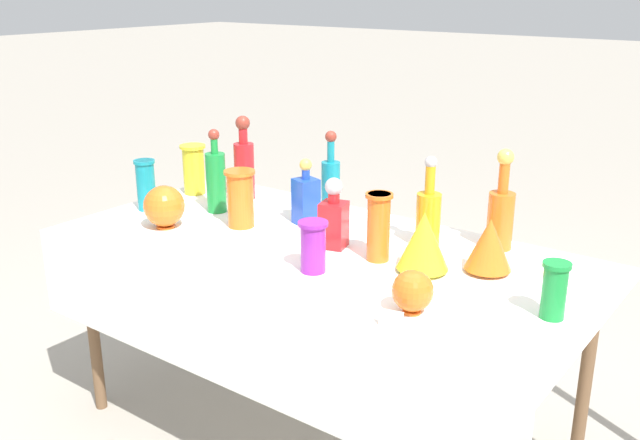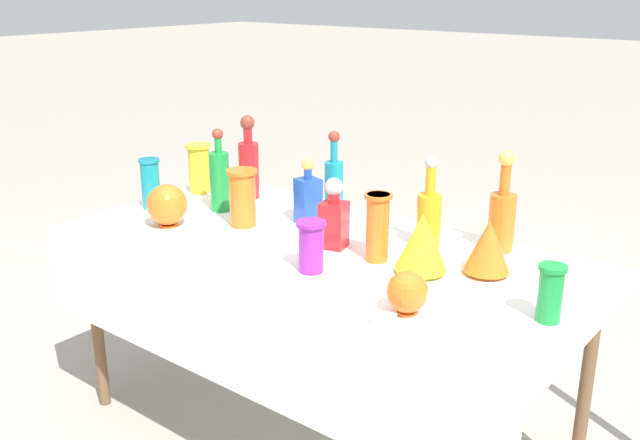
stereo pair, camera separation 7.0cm
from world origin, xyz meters
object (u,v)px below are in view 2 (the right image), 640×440
object	(u,v)px
tall_bottle_3	(220,178)
slender_vase_5	(551,291)
tall_bottle_2	(249,164)
tall_bottle_0	(334,182)
tall_bottle_4	(502,214)
slender_vase_0	(378,225)
slender_vase_1	(150,182)
round_bowl_1	(167,205)
fluted_vase_0	(488,246)
square_decanter_1	(334,218)
round_bowl_0	(407,292)
slender_vase_3	(199,167)
fluted_vase_1	(422,242)
square_decanter_0	(308,198)
slender_vase_4	(243,196)
tall_bottle_1	(429,216)
slender_vase_2	(311,244)

from	to	relation	value
tall_bottle_3	slender_vase_5	world-z (taller)	tall_bottle_3
tall_bottle_2	tall_bottle_0	bearing A→B (deg)	8.65
tall_bottle_4	slender_vase_0	distance (m)	0.43
slender_vase_1	round_bowl_1	world-z (taller)	slender_vase_1
tall_bottle_4	fluted_vase_0	xyz separation A→B (m)	(0.06, -0.22, -0.04)
tall_bottle_2	round_bowl_1	size ratio (longest dim) A/B	2.18
square_decanter_1	round_bowl_0	xyz separation A→B (m)	(0.47, -0.29, -0.04)
tall_bottle_0	slender_vase_0	bearing A→B (deg)	-37.15
slender_vase_3	fluted_vase_1	world-z (taller)	slender_vase_3
square_decanter_0	slender_vase_4	world-z (taller)	square_decanter_0
tall_bottle_1	round_bowl_1	bearing A→B (deg)	-155.16
slender_vase_4	tall_bottle_1	bearing A→B (deg)	18.84
tall_bottle_4	tall_bottle_1	bearing A→B (deg)	-147.10
slender_vase_3	slender_vase_4	xyz separation A→B (m)	(0.45, -0.20, 0.00)
tall_bottle_3	slender_vase_0	xyz separation A→B (m)	(0.78, -0.06, -0.01)
tall_bottle_2	square_decanter_1	bearing A→B (deg)	-21.27
tall_bottle_2	slender_vase_0	bearing A→B (deg)	-17.47
round_bowl_0	square_decanter_0	bearing A→B (deg)	148.52
tall_bottle_4	square_decanter_0	world-z (taller)	tall_bottle_4
slender_vase_4	round_bowl_1	xyz separation A→B (m)	(-0.21, -0.18, -0.03)
fluted_vase_0	tall_bottle_4	bearing A→B (deg)	104.77
tall_bottle_3	slender_vase_0	world-z (taller)	tall_bottle_3
tall_bottle_3	tall_bottle_0	bearing A→B (deg)	35.20
square_decanter_1	fluted_vase_0	distance (m)	0.52
slender_vase_5	round_bowl_0	distance (m)	0.37
slender_vase_0	tall_bottle_1	bearing A→B (deg)	71.30
tall_bottle_3	tall_bottle_4	xyz separation A→B (m)	(1.05, 0.28, -0.00)
tall_bottle_2	slender_vase_2	bearing A→B (deg)	-33.11
tall_bottle_3	slender_vase_0	bearing A→B (deg)	-4.32
tall_bottle_1	slender_vase_0	size ratio (longest dim) A/B	1.41
slender_vase_3	round_bowl_1	xyz separation A→B (m)	(0.24, -0.38, -0.03)
tall_bottle_2	tall_bottle_1	bearing A→B (deg)	-3.32
tall_bottle_4	round_bowl_1	xyz separation A→B (m)	(-1.07, -0.53, -0.05)
square_decanter_0	round_bowl_0	world-z (taller)	square_decanter_0
tall_bottle_0	fluted_vase_0	size ratio (longest dim) A/B	1.84
tall_bottle_2	tall_bottle_4	world-z (taller)	tall_bottle_2
slender_vase_1	fluted_vase_0	size ratio (longest dim) A/B	1.14
slender_vase_3	tall_bottle_4	bearing A→B (deg)	6.65
tall_bottle_2	round_bowl_1	bearing A→B (deg)	-87.90
square_decanter_0	slender_vase_4	distance (m)	0.24
slender_vase_2	tall_bottle_2	bearing A→B (deg)	146.89
square_decanter_1	round_bowl_1	distance (m)	0.64
tall_bottle_0	slender_vase_2	bearing A→B (deg)	-59.38
tall_bottle_0	fluted_vase_1	xyz separation A→B (m)	(0.58, -0.32, -0.02)
square_decanter_0	slender_vase_0	world-z (taller)	square_decanter_0
tall_bottle_4	square_decanter_1	bearing A→B (deg)	-144.64
round_bowl_1	slender_vase_1	bearing A→B (deg)	154.44
tall_bottle_0	slender_vase_1	size ratio (longest dim) A/B	1.61
tall_bottle_2	fluted_vase_0	distance (m)	1.15
square_decanter_0	fluted_vase_0	xyz separation A→B (m)	(0.74, -0.03, -0.01)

